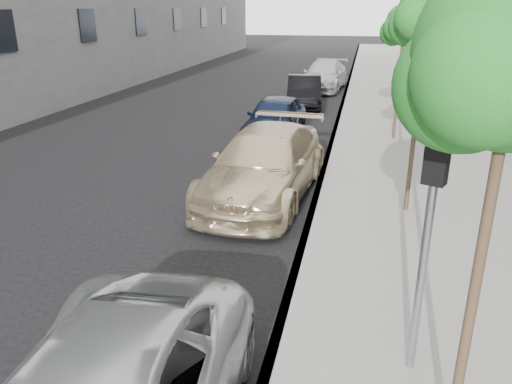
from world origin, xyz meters
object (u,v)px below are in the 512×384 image
(sedan_black, at_px, (304,92))
(sedan_blue, at_px, (275,118))
(tree_mid, at_px, (430,10))
(suv, at_px, (265,164))
(signal_pole, at_px, (427,231))
(tree_far, at_px, (405,23))
(sedan_rear, at_px, (324,76))

(sedan_black, bearing_deg, sedan_blue, -99.83)
(tree_mid, bearing_deg, suv, 170.85)
(signal_pole, height_order, sedan_black, signal_pole)
(signal_pole, distance_m, sedan_blue, 12.15)
(tree_far, xyz_separation_m, sedan_rear, (-3.33, 10.95, -3.11))
(signal_pole, relative_size, suv, 0.53)
(suv, bearing_deg, tree_mid, -4.64)
(signal_pole, distance_m, sedan_rear, 23.00)
(tree_mid, xyz_separation_m, signal_pole, (-0.31, -5.32, -2.29))
(suv, relative_size, sedan_black, 1.30)
(tree_far, distance_m, signal_pole, 11.98)
(tree_mid, distance_m, sedan_blue, 8.20)
(sedan_blue, bearing_deg, signal_pole, -69.29)
(sedan_blue, xyz_separation_m, sedan_black, (0.29, 5.94, -0.03))
(signal_pole, bearing_deg, sedan_blue, 131.51)
(tree_far, relative_size, sedan_blue, 1.06)
(sedan_blue, bearing_deg, tree_far, 7.32)
(tree_mid, bearing_deg, sedan_rear, 100.80)
(tree_far, bearing_deg, suv, -119.15)
(tree_mid, xyz_separation_m, sedan_rear, (-3.33, 17.45, -3.53))
(signal_pole, xyz_separation_m, sedan_black, (-3.47, 17.43, -1.30))
(sedan_black, bearing_deg, tree_far, -63.02)
(tree_mid, distance_m, sedan_black, 13.18)
(suv, bearing_deg, tree_far, 65.36)
(signal_pole, bearing_deg, sedan_black, 124.64)
(tree_far, relative_size, sedan_black, 1.06)
(tree_mid, relative_size, sedan_blue, 1.15)
(tree_far, xyz_separation_m, signal_pole, (-0.31, -11.82, -1.87))
(sedan_blue, relative_size, sedan_rear, 0.81)
(suv, xyz_separation_m, sedan_black, (-0.45, 11.57, -0.10))
(tree_far, xyz_separation_m, sedan_black, (-3.78, 5.61, -3.17))
(tree_mid, distance_m, sedan_rear, 18.11)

